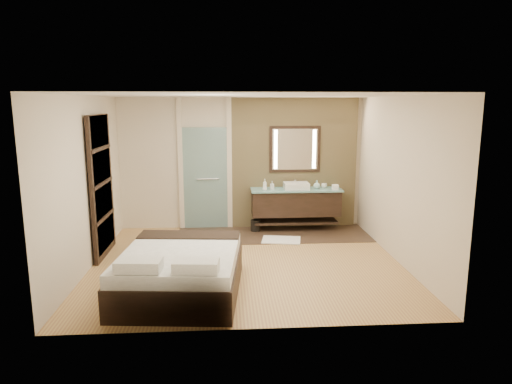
{
  "coord_description": "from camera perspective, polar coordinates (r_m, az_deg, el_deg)",
  "views": [
    {
      "loc": [
        -0.33,
        -7.14,
        2.58
      ],
      "look_at": [
        0.19,
        0.6,
        1.07
      ],
      "focal_mm": 32.0,
      "sensor_mm": 36.0,
      "label": 1
    }
  ],
  "objects": [
    {
      "name": "bed",
      "position": [
        6.43,
        -9.39,
        -9.77
      ],
      "size": [
        1.75,
        2.1,
        0.75
      ],
      "rotation": [
        0.0,
        0.0,
        -0.09
      ],
      "color": "black",
      "rests_on": "floor"
    },
    {
      "name": "soap_bottle_a",
      "position": [
        9.15,
        1.11,
        0.94
      ],
      "size": [
        0.09,
        0.09,
        0.22
      ],
      "primitive_type": "imported",
      "rotation": [
        0.0,
        0.0,
        0.08
      ],
      "color": "white",
      "rests_on": "vanity"
    },
    {
      "name": "bath_mat",
      "position": [
        8.76,
        3.18,
        -6.0
      ],
      "size": [
        0.8,
        0.62,
        0.02
      ],
      "primitive_type": "cube",
      "rotation": [
        0.0,
        0.0,
        -0.18
      ],
      "color": "white",
      "rests_on": "floor"
    },
    {
      "name": "mirror_unit",
      "position": [
        9.45,
        4.88,
        5.35
      ],
      "size": [
        1.06,
        0.04,
        0.96
      ],
      "color": "black",
      "rests_on": "stone_wall"
    },
    {
      "name": "shoji_partition",
      "position": [
        8.14,
        -18.72,
        0.75
      ],
      "size": [
        0.06,
        1.2,
        2.4
      ],
      "color": "black",
      "rests_on": "floor"
    },
    {
      "name": "cup",
      "position": [
        9.51,
        8.52,
        0.79
      ],
      "size": [
        0.12,
        0.12,
        0.09
      ],
      "primitive_type": "imported",
      "rotation": [
        0.0,
        0.0,
        -0.01
      ],
      "color": "white",
      "rests_on": "vanity"
    },
    {
      "name": "tile_strip",
      "position": [
        9.16,
        2.14,
        -5.29
      ],
      "size": [
        3.8,
        1.3,
        0.01
      ],
      "primitive_type": "cube",
      "color": "#39291F",
      "rests_on": "floor"
    },
    {
      "name": "frosted_door",
      "position": [
        9.47,
        -6.36,
        2.24
      ],
      "size": [
        1.1,
        0.12,
        2.7
      ],
      "color": "#AEDCD9",
      "rests_on": "floor"
    },
    {
      "name": "vanity",
      "position": [
        9.39,
        5.0,
        -1.31
      ],
      "size": [
        1.85,
        0.55,
        0.88
      ],
      "color": "black",
      "rests_on": "stone_wall"
    },
    {
      "name": "tissue_box",
      "position": [
        9.33,
        9.87,
        0.59
      ],
      "size": [
        0.13,
        0.13,
        0.1
      ],
      "primitive_type": "cube",
      "rotation": [
        0.0,
        0.0,
        -0.09
      ],
      "color": "white",
      "rests_on": "vanity"
    },
    {
      "name": "soap_bottle_b",
      "position": [
        9.23,
        2.02,
        0.85
      ],
      "size": [
        0.08,
        0.08,
        0.17
      ],
      "primitive_type": "imported",
      "rotation": [
        0.0,
        0.0,
        0.04
      ],
      "color": "#B2B2B2",
      "rests_on": "vanity"
    },
    {
      "name": "floor",
      "position": [
        7.6,
        -1.16,
        -8.81
      ],
      "size": [
        5.0,
        5.0,
        0.0
      ],
      "primitive_type": "plane",
      "color": "#A46E45",
      "rests_on": "ground"
    },
    {
      "name": "waste_bin",
      "position": [
        9.34,
        -0.08,
        -4.23
      ],
      "size": [
        0.24,
        0.24,
        0.24
      ],
      "primitive_type": "cylinder",
      "rotation": [
        0.0,
        0.0,
        -0.32
      ],
      "color": "black",
      "rests_on": "floor"
    },
    {
      "name": "stone_wall",
      "position": [
        9.54,
        4.81,
        3.59
      ],
      "size": [
        2.6,
        0.08,
        2.7
      ],
      "primitive_type": "cube",
      "color": "tan",
      "rests_on": "floor"
    },
    {
      "name": "soap_bottle_c",
      "position": [
        9.39,
        7.61,
        0.94
      ],
      "size": [
        0.15,
        0.15,
        0.17
      ],
      "primitive_type": "imported",
      "rotation": [
        0.0,
        0.0,
        0.11
      ],
      "color": "silver",
      "rests_on": "vanity"
    }
  ]
}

